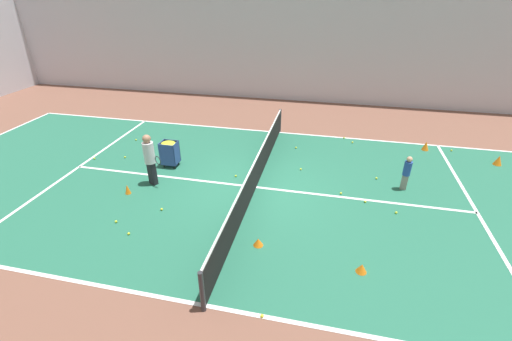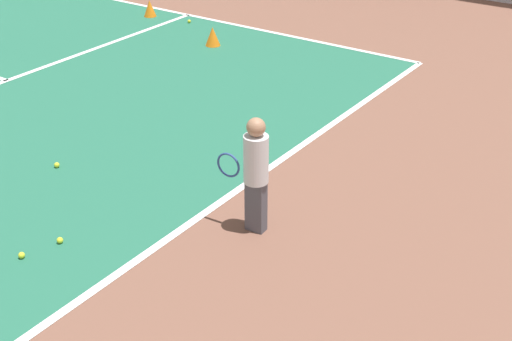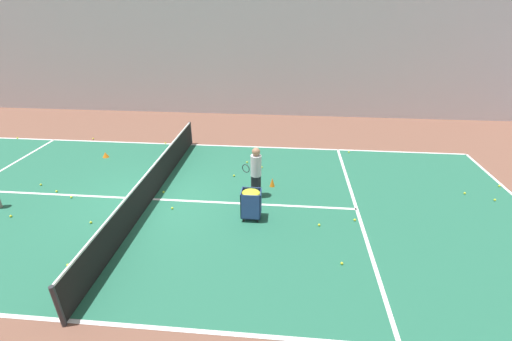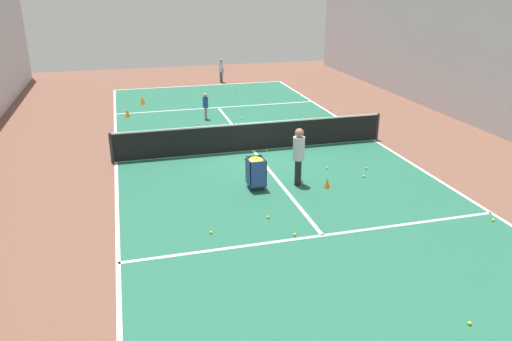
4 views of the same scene
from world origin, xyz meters
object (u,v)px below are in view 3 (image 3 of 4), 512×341
(tennis_net, at_px, (151,185))
(coach_at_net, at_px, (256,169))
(training_cone_0, at_px, (272,182))
(ball_cart, at_px, (251,199))

(tennis_net, height_order, coach_at_net, coach_at_net)
(coach_at_net, height_order, training_cone_0, coach_at_net)
(tennis_net, relative_size, ball_cart, 10.34)
(ball_cart, xyz_separation_m, training_cone_0, (-1.99, 0.51, -0.49))
(tennis_net, height_order, ball_cart, tennis_net)
(coach_at_net, relative_size, ball_cart, 1.83)
(ball_cart, relative_size, training_cone_0, 3.03)
(tennis_net, relative_size, training_cone_0, 31.36)
(ball_cart, bearing_deg, training_cone_0, 165.52)
(tennis_net, distance_m, training_cone_0, 3.97)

